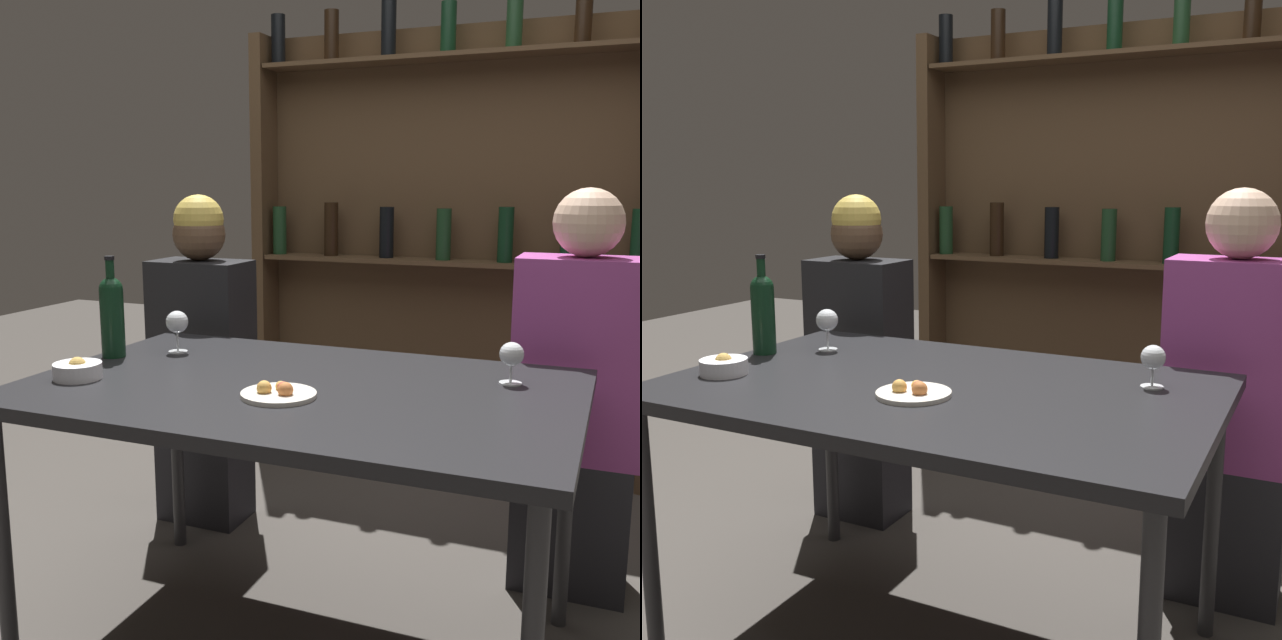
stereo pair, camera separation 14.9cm
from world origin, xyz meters
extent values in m
cube|color=black|center=(0.00, 0.00, 0.76)|extent=(1.45, 0.94, 0.04)
cylinder|color=#2D2D30|center=(-0.67, -0.41, 0.37)|extent=(0.04, 0.04, 0.74)
cylinder|color=#2D2D30|center=(-0.67, 0.41, 0.37)|extent=(0.04, 0.04, 0.74)
cylinder|color=#2D2D30|center=(0.67, 0.41, 0.37)|extent=(0.04, 0.04, 0.74)
cube|color=#4C3823|center=(0.00, 1.72, 1.00)|extent=(1.81, 0.02, 2.00)
cube|color=#4C3823|center=(-0.91, 1.61, 1.00)|extent=(0.06, 0.18, 2.00)
cube|color=#4C3823|center=(0.00, 1.61, 0.95)|extent=(1.73, 0.18, 0.02)
cylinder|color=#19381E|center=(-0.82, 1.61, 1.08)|extent=(0.07, 0.07, 0.23)
cylinder|color=black|center=(-0.55, 1.62, 1.09)|extent=(0.07, 0.07, 0.26)
cylinder|color=black|center=(-0.27, 1.62, 1.08)|extent=(0.07, 0.07, 0.24)
cylinder|color=#19381E|center=(0.00, 1.62, 1.08)|extent=(0.07, 0.07, 0.23)
cylinder|color=black|center=(0.28, 1.62, 1.08)|extent=(0.07, 0.07, 0.24)
cylinder|color=black|center=(0.54, 1.61, 1.07)|extent=(0.07, 0.07, 0.23)
cylinder|color=black|center=(0.82, 1.61, 1.08)|extent=(0.07, 0.07, 0.24)
cube|color=#4C3823|center=(0.00, 1.61, 1.85)|extent=(1.73, 0.18, 0.02)
cylinder|color=black|center=(-0.83, 1.62, 1.98)|extent=(0.07, 0.07, 0.23)
cylinder|color=black|center=(-0.55, 1.61, 1.98)|extent=(0.07, 0.07, 0.23)
cylinder|color=black|center=(-0.28, 1.62, 1.99)|extent=(0.07, 0.07, 0.25)
cylinder|color=black|center=(-0.01, 1.62, 1.97)|extent=(0.07, 0.07, 0.22)
cylinder|color=#19381E|center=(0.28, 1.61, 1.99)|extent=(0.07, 0.07, 0.25)
cylinder|color=black|center=(0.55, 1.61, 1.98)|extent=(0.07, 0.07, 0.23)
cylinder|color=black|center=(-0.66, 0.08, 0.88)|extent=(0.07, 0.07, 0.21)
sphere|color=black|center=(-0.66, 0.08, 0.99)|extent=(0.07, 0.07, 0.07)
cylinder|color=black|center=(-0.66, 0.08, 1.03)|extent=(0.03, 0.03, 0.09)
cylinder|color=black|center=(-0.66, 0.08, 1.08)|extent=(0.03, 0.03, 0.01)
cylinder|color=silver|center=(-0.51, 0.20, 0.78)|extent=(0.06, 0.06, 0.00)
cylinder|color=silver|center=(-0.51, 0.20, 0.82)|extent=(0.01, 0.01, 0.07)
sphere|color=silver|center=(-0.51, 0.20, 0.88)|extent=(0.07, 0.07, 0.07)
cylinder|color=silver|center=(0.52, 0.22, 0.78)|extent=(0.06, 0.06, 0.00)
cylinder|color=silver|center=(0.52, 0.22, 0.81)|extent=(0.01, 0.01, 0.06)
sphere|color=silver|center=(0.52, 0.22, 0.86)|extent=(0.06, 0.06, 0.06)
cylinder|color=silver|center=(0.00, -0.13, 0.78)|extent=(0.19, 0.19, 0.01)
sphere|color=gold|center=(-0.03, -0.15, 0.80)|extent=(0.04, 0.04, 0.04)
sphere|color=#B74C3D|center=(0.01, -0.12, 0.80)|extent=(0.03, 0.03, 0.03)
sphere|color=gold|center=(-0.01, -0.11, 0.80)|extent=(0.03, 0.03, 0.03)
sphere|color=#C67038|center=(0.03, -0.14, 0.80)|extent=(0.04, 0.04, 0.04)
cylinder|color=white|center=(-0.58, -0.18, 0.80)|extent=(0.13, 0.13, 0.04)
sphere|color=gold|center=(-0.58, -0.18, 0.82)|extent=(0.05, 0.05, 0.05)
cube|color=#26262B|center=(-0.70, 0.65, 0.23)|extent=(0.33, 0.22, 0.45)
cube|color=black|center=(-0.70, 0.65, 0.74)|extent=(0.36, 0.22, 0.57)
sphere|color=brown|center=(-0.70, 0.65, 1.12)|extent=(0.20, 0.20, 0.20)
sphere|color=gold|center=(-0.70, 0.65, 1.17)|extent=(0.19, 0.19, 0.19)
cube|color=#26262B|center=(0.67, 0.65, 0.23)|extent=(0.36, 0.22, 0.45)
cube|color=#9E3F8C|center=(0.67, 0.65, 0.77)|extent=(0.40, 0.22, 0.63)
sphere|color=beige|center=(0.67, 0.65, 1.19)|extent=(0.21, 0.21, 0.21)
camera|label=1|loc=(0.79, -1.76, 1.30)|focal=42.00mm
camera|label=2|loc=(0.92, -1.70, 1.30)|focal=42.00mm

